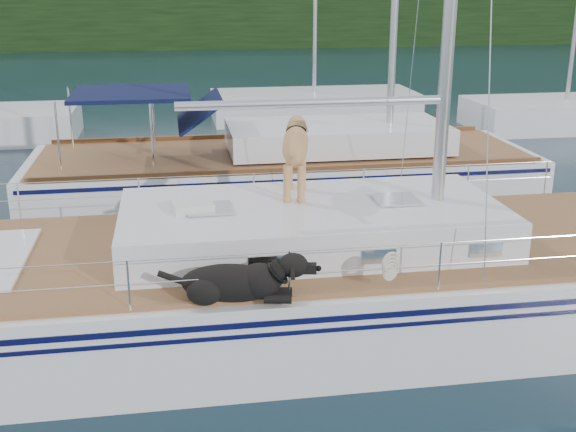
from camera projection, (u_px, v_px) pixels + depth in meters
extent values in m
plane|color=black|center=(256.00, 328.00, 10.32)|extent=(120.00, 120.00, 0.00)
cube|color=black|center=(181.00, 5.00, 51.60)|extent=(90.00, 3.00, 6.00)
cube|color=#595147|center=(182.00, 39.00, 53.47)|extent=(92.00, 1.00, 1.20)
cube|color=white|center=(255.00, 296.00, 10.17)|extent=(12.00, 3.80, 1.40)
cube|color=olive|center=(255.00, 248.00, 9.94)|extent=(11.52, 3.50, 0.06)
cube|color=white|center=(312.00, 224.00, 9.97)|extent=(5.20, 2.50, 0.55)
cylinder|color=silver|center=(313.00, 103.00, 9.44)|extent=(3.60, 0.12, 0.12)
cylinder|color=silver|center=(272.00, 253.00, 8.12)|extent=(10.56, 0.01, 0.01)
cylinder|color=silver|center=(241.00, 174.00, 11.40)|extent=(10.56, 0.01, 0.01)
cube|color=blue|center=(157.00, 224.00, 10.76)|extent=(0.66, 0.56, 0.04)
cube|color=silver|center=(192.00, 206.00, 9.59)|extent=(0.60, 0.52, 0.13)
torus|color=beige|center=(391.00, 262.00, 8.38)|extent=(0.33, 0.22, 0.32)
cube|color=white|center=(283.00, 182.00, 16.10)|extent=(11.00, 3.50, 1.30)
cube|color=olive|center=(283.00, 154.00, 15.90)|extent=(10.56, 3.29, 0.06)
cube|color=white|center=(337.00, 136.00, 15.97)|extent=(4.80, 2.30, 0.55)
cube|color=#0D1539|center=(131.00, 93.00, 14.98)|extent=(2.40, 2.30, 0.08)
cube|color=white|center=(314.00, 107.00, 25.81)|extent=(7.20, 3.00, 1.10)
cube|color=white|center=(565.00, 116.00, 24.21)|extent=(6.40, 3.00, 1.10)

